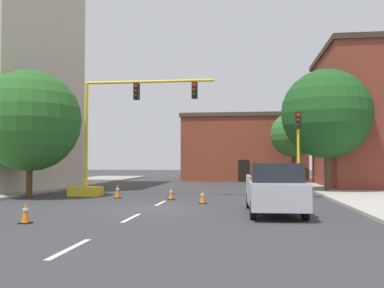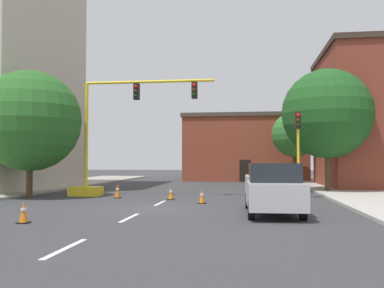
# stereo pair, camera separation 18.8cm
# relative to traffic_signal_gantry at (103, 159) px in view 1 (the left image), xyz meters

# --- Properties ---
(ground_plane) EXTENTS (160.00, 160.00, 0.00)m
(ground_plane) POSITION_rel_traffic_signal_gantry_xyz_m (4.21, -6.22, -2.21)
(ground_plane) COLOR #38383A
(sidewalk_left) EXTENTS (6.00, 56.00, 0.14)m
(sidewalk_left) POSITION_rel_traffic_signal_gantry_xyz_m (-7.38, 1.78, -2.14)
(sidewalk_left) COLOR #9E998E
(sidewalk_left) RESTS_ON ground_plane
(sidewalk_right) EXTENTS (6.00, 56.00, 0.14)m
(sidewalk_right) POSITION_rel_traffic_signal_gantry_xyz_m (15.81, 1.78, -2.14)
(sidewalk_right) COLOR #B2ADA3
(sidewalk_right) RESTS_ON ground_plane
(lane_stripe_seg_1) EXTENTS (0.16, 2.40, 0.01)m
(lane_stripe_seg_1) POSITION_rel_traffic_signal_gantry_xyz_m (4.21, -14.72, -2.21)
(lane_stripe_seg_1) COLOR silver
(lane_stripe_seg_1) RESTS_ON ground_plane
(lane_stripe_seg_2) EXTENTS (0.16, 2.40, 0.01)m
(lane_stripe_seg_2) POSITION_rel_traffic_signal_gantry_xyz_m (4.21, -9.22, -2.21)
(lane_stripe_seg_2) COLOR silver
(lane_stripe_seg_2) RESTS_ON ground_plane
(lane_stripe_seg_3) EXTENTS (0.16, 2.40, 0.01)m
(lane_stripe_seg_3) POSITION_rel_traffic_signal_gantry_xyz_m (4.21, -3.72, -2.21)
(lane_stripe_seg_3) COLOR silver
(lane_stripe_seg_3) RESTS_ON ground_plane
(building_brick_center) EXTENTS (13.05, 8.50, 6.99)m
(building_brick_center) POSITION_rel_traffic_signal_gantry_xyz_m (8.23, 22.53, 1.29)
(building_brick_center) COLOR brown
(building_brick_center) RESTS_ON ground_plane
(traffic_signal_gantry) EXTENTS (8.58, 1.20, 6.83)m
(traffic_signal_gantry) POSITION_rel_traffic_signal_gantry_xyz_m (0.00, 0.00, 0.00)
(traffic_signal_gantry) COLOR yellow
(traffic_signal_gantry) RESTS_ON ground_plane
(traffic_light_pole_right) EXTENTS (0.32, 0.47, 4.80)m
(traffic_light_pole_right) POSITION_rel_traffic_signal_gantry_xyz_m (11.28, -0.30, 1.31)
(traffic_light_pole_right) COLOR yellow
(traffic_light_pole_right) RESTS_ON ground_plane
(tree_left_near) EXTENTS (5.81, 5.81, 7.30)m
(tree_left_near) POSITION_rel_traffic_signal_gantry_xyz_m (-3.90, -1.39, 2.17)
(tree_left_near) COLOR #4C3823
(tree_left_near) RESTS_ON ground_plane
(tree_right_mid) EXTENTS (5.95, 5.95, 8.18)m
(tree_right_mid) POSITION_rel_traffic_signal_gantry_xyz_m (13.74, 4.68, 2.99)
(tree_right_mid) COLOR #4C3823
(tree_right_mid) RESTS_ON ground_plane
(tree_right_far) EXTENTS (4.16, 4.16, 6.58)m
(tree_right_far) POSITION_rel_traffic_signal_gantry_xyz_m (12.76, 15.34, 2.27)
(tree_right_far) COLOR #4C3823
(tree_right_far) RESTS_ON ground_plane
(pickup_truck_silver) EXTENTS (2.16, 5.46, 1.99)m
(pickup_truck_silver) POSITION_rel_traffic_signal_gantry_xyz_m (9.46, -7.36, -1.24)
(pickup_truck_silver) COLOR #BCBCC1
(pickup_truck_silver) RESTS_ON ground_plane
(traffic_cone_roadside_a) EXTENTS (0.36, 0.36, 0.72)m
(traffic_cone_roadside_a) POSITION_rel_traffic_signal_gantry_xyz_m (1.09, -11.01, -1.86)
(traffic_cone_roadside_a) COLOR black
(traffic_cone_roadside_a) RESTS_ON ground_plane
(traffic_cone_roadside_b) EXTENTS (0.36, 0.36, 0.79)m
(traffic_cone_roadside_b) POSITION_rel_traffic_signal_gantry_xyz_m (1.27, -1.25, -1.83)
(traffic_cone_roadside_b) COLOR black
(traffic_cone_roadside_b) RESTS_ON ground_plane
(traffic_cone_roadside_c) EXTENTS (0.36, 0.36, 0.67)m
(traffic_cone_roadside_c) POSITION_rel_traffic_signal_gantry_xyz_m (4.39, -1.78, -1.89)
(traffic_cone_roadside_c) COLOR black
(traffic_cone_roadside_c) RESTS_ON ground_plane
(traffic_cone_roadside_d) EXTENTS (0.36, 0.36, 0.68)m
(traffic_cone_roadside_d) POSITION_rel_traffic_signal_gantry_xyz_m (6.29, -3.71, -1.88)
(traffic_cone_roadside_d) COLOR black
(traffic_cone_roadside_d) RESTS_ON ground_plane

